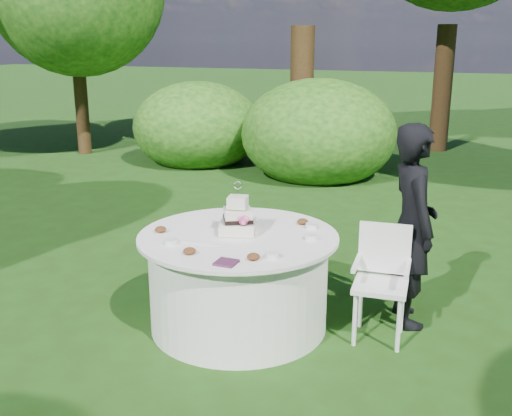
{
  "coord_description": "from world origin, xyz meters",
  "views": [
    {
      "loc": [
        1.79,
        -4.03,
        2.23
      ],
      "look_at": [
        0.15,
        0.0,
        1.0
      ],
      "focal_mm": 42.0,
      "sensor_mm": 36.0,
      "label": 1
    }
  ],
  "objects_px": {
    "cake": "(238,219)",
    "chair": "(382,273)",
    "table": "(239,280)",
    "guest": "(412,226)",
    "napkins": "(226,263)"
  },
  "relations": [
    {
      "from": "cake",
      "to": "chair",
      "type": "bearing_deg",
      "value": 11.89
    },
    {
      "from": "chair",
      "to": "table",
      "type": "bearing_deg",
      "value": -166.17
    },
    {
      "from": "table",
      "to": "cake",
      "type": "distance_m",
      "value": 0.5
    },
    {
      "from": "cake",
      "to": "chair",
      "type": "height_order",
      "value": "cake"
    },
    {
      "from": "guest",
      "to": "chair",
      "type": "distance_m",
      "value": 0.47
    },
    {
      "from": "napkins",
      "to": "cake",
      "type": "xyz_separation_m",
      "value": [
        -0.19,
        0.64,
        0.1
      ]
    },
    {
      "from": "guest",
      "to": "table",
      "type": "distance_m",
      "value": 1.44
    },
    {
      "from": "guest",
      "to": "chair",
      "type": "height_order",
      "value": "guest"
    },
    {
      "from": "table",
      "to": "cake",
      "type": "bearing_deg",
      "value": 114.01
    },
    {
      "from": "guest",
      "to": "chair",
      "type": "xyz_separation_m",
      "value": [
        -0.16,
        -0.34,
        -0.3
      ]
    },
    {
      "from": "napkins",
      "to": "guest",
      "type": "xyz_separation_m",
      "value": [
        1.06,
        1.21,
        0.03
      ]
    },
    {
      "from": "table",
      "to": "napkins",
      "type": "bearing_deg",
      "value": -73.52
    },
    {
      "from": "guest",
      "to": "napkins",
      "type": "bearing_deg",
      "value": 112.28
    },
    {
      "from": "guest",
      "to": "table",
      "type": "xyz_separation_m",
      "value": [
        -1.23,
        -0.6,
        -0.42
      ]
    },
    {
      "from": "cake",
      "to": "napkins",
      "type": "bearing_deg",
      "value": -73.09
    }
  ]
}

